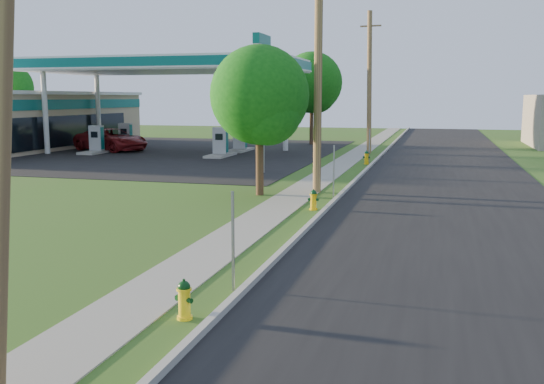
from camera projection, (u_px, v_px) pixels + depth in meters
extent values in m
plane|color=#405B24|center=(114.00, 384.00, 8.09)|extent=(140.00, 140.00, 0.00)
cube|color=black|center=(451.00, 238.00, 16.43)|extent=(8.00, 120.00, 0.02)
cube|color=#A3A196|center=(307.00, 228.00, 17.47)|extent=(0.15, 120.00, 0.15)
cube|color=gray|center=(249.00, 226.00, 17.94)|extent=(1.50, 120.00, 0.03)
cube|color=black|center=(144.00, 152.00, 42.76)|extent=(26.00, 28.00, 0.02)
cylinder|color=brown|center=(318.00, 69.00, 23.68)|extent=(0.32, 0.32, 9.80)
cylinder|color=brown|center=(369.00, 83.00, 40.85)|extent=(0.49, 0.32, 9.50)
cube|color=brown|center=(371.00, 26.00, 40.27)|extent=(1.40, 0.10, 0.12)
cube|color=gray|center=(233.00, 241.00, 11.87)|extent=(0.05, 0.04, 2.00)
cube|color=gray|center=(334.00, 171.00, 23.11)|extent=(0.05, 0.04, 2.00)
cube|color=gray|center=(369.00, 147.00, 34.73)|extent=(0.05, 0.04, 2.00)
cylinder|color=silver|center=(45.00, 113.00, 40.64)|extent=(0.36, 0.36, 5.50)
cylinder|color=silver|center=(98.00, 111.00, 46.92)|extent=(0.36, 0.36, 5.50)
cylinder|color=silver|center=(259.00, 115.00, 36.71)|extent=(0.36, 0.36, 5.50)
cylinder|color=silver|center=(286.00, 112.00, 42.99)|extent=(0.36, 0.36, 5.50)
cube|color=silver|center=(168.00, 66.00, 41.32)|extent=(18.00, 9.00, 0.90)
cube|color=#085F5B|center=(168.00, 66.00, 41.32)|extent=(18.15, 9.15, 0.63)
cube|color=silver|center=(168.00, 70.00, 41.37)|extent=(18.18, 9.18, 0.10)
cube|color=#A3A196|center=(97.00, 152.00, 41.50)|extent=(1.20, 3.20, 0.18)
cube|color=#9EA0A3|center=(97.00, 138.00, 41.35)|extent=(0.90, 0.50, 1.70)
cube|color=#085F5B|center=(97.00, 138.00, 41.35)|extent=(0.94, 0.40, 1.50)
cube|color=black|center=(94.00, 135.00, 41.05)|extent=(0.50, 0.02, 0.40)
cube|color=#A3A196|center=(221.00, 155.00, 39.14)|extent=(1.20, 3.20, 0.18)
cube|color=#9EA0A3|center=(220.00, 140.00, 38.99)|extent=(0.90, 0.50, 1.70)
cube|color=#085F5B|center=(220.00, 140.00, 38.99)|extent=(0.94, 0.40, 1.50)
cube|color=black|center=(219.00, 137.00, 38.70)|extent=(0.50, 0.02, 0.40)
cube|color=#A3A196|center=(126.00, 147.00, 45.31)|extent=(1.20, 3.20, 0.18)
cube|color=#9EA0A3|center=(126.00, 135.00, 45.16)|extent=(0.90, 0.50, 1.70)
cube|color=#085F5B|center=(126.00, 135.00, 45.16)|extent=(0.94, 0.40, 1.50)
cube|color=black|center=(124.00, 131.00, 44.87)|extent=(0.50, 0.02, 0.40)
cube|color=#A3A196|center=(240.00, 150.00, 42.95)|extent=(1.20, 3.20, 0.18)
cube|color=#9EA0A3|center=(240.00, 137.00, 42.80)|extent=(0.90, 0.50, 1.70)
cube|color=#085F5B|center=(240.00, 137.00, 42.80)|extent=(0.94, 0.40, 1.50)
cube|color=black|center=(239.00, 133.00, 42.51)|extent=(0.50, 0.02, 0.40)
cube|color=tan|center=(10.00, 122.00, 45.34)|extent=(10.00, 22.00, 4.00)
cube|color=#085F5B|center=(67.00, 104.00, 43.82)|extent=(0.06, 22.00, 0.70)
cube|color=black|center=(69.00, 131.00, 44.11)|extent=(0.06, 16.06, 2.20)
cube|color=silver|center=(8.00, 93.00, 45.01)|extent=(10.40, 22.40, 0.25)
cylinder|color=gray|center=(262.00, 124.00, 30.31)|extent=(0.24, 0.24, 5.00)
cube|color=silver|center=(262.00, 56.00, 29.80)|extent=(0.30, 2.00, 2.00)
cube|color=#085F5B|center=(262.00, 40.00, 29.68)|extent=(0.34, 2.04, 0.50)
cylinder|color=#3D2517|center=(260.00, 157.00, 23.59)|extent=(0.30, 0.30, 2.99)
sphere|color=#0F5410|center=(259.00, 95.00, 23.22)|extent=(3.83, 3.83, 3.83)
sphere|color=#0F5410|center=(267.00, 111.00, 22.92)|extent=(2.63, 2.63, 2.63)
cylinder|color=#3D2517|center=(311.00, 121.00, 48.95)|extent=(0.30, 0.30, 3.83)
sphere|color=#0F5410|center=(312.00, 82.00, 48.48)|extent=(4.90, 4.90, 4.90)
sphere|color=#0F5410|center=(316.00, 92.00, 48.21)|extent=(3.37, 3.37, 3.37)
cylinder|color=#3D2517|center=(10.00, 119.00, 56.27)|extent=(0.30, 0.30, 3.62)
sphere|color=#0F5410|center=(7.00, 87.00, 55.82)|extent=(4.64, 4.64, 4.64)
sphere|color=#0F5410|center=(9.00, 95.00, 55.54)|extent=(3.19, 3.19, 3.19)
cylinder|color=yellow|center=(185.00, 317.00, 10.47)|extent=(0.27, 0.27, 0.06)
cylinder|color=yellow|center=(184.00, 303.00, 10.43)|extent=(0.21, 0.21, 0.58)
cylinder|color=yellow|center=(184.00, 289.00, 10.39)|extent=(0.27, 0.27, 0.04)
sphere|color=#08330F|center=(184.00, 287.00, 10.39)|extent=(0.22, 0.22, 0.22)
cylinder|color=#08330F|center=(184.00, 281.00, 10.37)|extent=(0.05, 0.05, 0.06)
cylinder|color=#08330F|center=(178.00, 301.00, 10.32)|extent=(0.14, 0.15, 0.11)
cylinder|color=#08330F|center=(179.00, 297.00, 10.51)|extent=(0.12, 0.12, 0.09)
cylinder|color=#08330F|center=(190.00, 300.00, 10.34)|extent=(0.12, 0.12, 0.09)
cylinder|color=#E8AF0D|center=(313.00, 209.00, 20.64)|extent=(0.27, 0.27, 0.06)
cylinder|color=#E8AF0D|center=(313.00, 202.00, 20.60)|extent=(0.21, 0.21, 0.57)
cylinder|color=#E8AF0D|center=(314.00, 194.00, 20.56)|extent=(0.27, 0.27, 0.04)
sphere|color=#093514|center=(314.00, 193.00, 20.56)|extent=(0.22, 0.22, 0.22)
cylinder|color=#093514|center=(314.00, 190.00, 20.54)|extent=(0.05, 0.05, 0.06)
cylinder|color=#093514|center=(312.00, 200.00, 20.46)|extent=(0.11, 0.12, 0.11)
cylinder|color=#093514|center=(310.00, 199.00, 20.63)|extent=(0.10, 0.09, 0.09)
cylinder|color=#093514|center=(317.00, 200.00, 20.54)|extent=(0.10, 0.09, 0.09)
cylinder|color=yellow|center=(366.00, 164.00, 34.72)|extent=(0.30, 0.30, 0.06)
cylinder|color=yellow|center=(366.00, 159.00, 34.68)|extent=(0.23, 0.23, 0.64)
cylinder|color=yellow|center=(367.00, 154.00, 34.63)|extent=(0.30, 0.30, 0.04)
sphere|color=#07381B|center=(367.00, 153.00, 34.63)|extent=(0.25, 0.25, 0.25)
cylinder|color=#07381B|center=(367.00, 151.00, 34.61)|extent=(0.05, 0.05, 0.06)
cylinder|color=#07381B|center=(366.00, 157.00, 34.52)|extent=(0.12, 0.13, 0.12)
cylinder|color=#07381B|center=(364.00, 157.00, 34.70)|extent=(0.11, 0.10, 0.10)
cylinder|color=#07381B|center=(369.00, 157.00, 34.63)|extent=(0.11, 0.10, 0.10)
imported|color=maroon|center=(111.00, 140.00, 43.30)|extent=(6.36, 4.51, 1.61)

